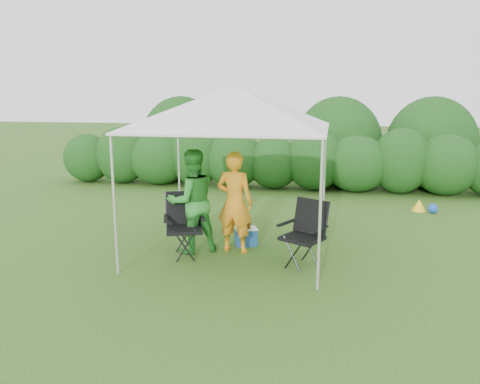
% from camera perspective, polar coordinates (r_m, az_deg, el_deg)
% --- Properties ---
extents(ground, '(70.00, 70.00, 0.00)m').
position_cam_1_polar(ground, '(7.87, -1.42, -8.06)').
color(ground, '#3A631F').
extents(hedge, '(13.12, 1.53, 1.80)m').
position_cam_1_polar(hedge, '(13.45, 4.12, 3.86)').
color(hedge, '#1C4E18').
rests_on(hedge, ground).
extents(canopy, '(3.10, 3.10, 2.83)m').
position_cam_1_polar(canopy, '(7.90, -0.71, 10.26)').
color(canopy, silver).
rests_on(canopy, ground).
extents(chair_right, '(0.81, 0.79, 1.05)m').
position_cam_1_polar(chair_right, '(7.48, 8.01, -4.47)').
color(chair_right, black).
rests_on(chair_right, ground).
extents(chair_left, '(0.79, 0.76, 1.07)m').
position_cam_1_polar(chair_left, '(7.93, -6.84, -3.42)').
color(chair_left, black).
rests_on(chair_left, ground).
extents(man, '(0.70, 0.51, 1.75)m').
position_cam_1_polar(man, '(7.96, -0.66, -1.25)').
color(man, orange).
rests_on(man, ground).
extents(woman, '(1.10, 1.05, 1.78)m').
position_cam_1_polar(woman, '(8.00, -5.88, -1.14)').
color(woman, green).
rests_on(woman, ground).
extents(cooler, '(0.47, 0.42, 0.33)m').
position_cam_1_polar(cooler, '(8.47, 0.71, -5.44)').
color(cooler, navy).
rests_on(cooler, ground).
extents(bottle, '(0.07, 0.07, 0.27)m').
position_cam_1_polar(bottle, '(8.33, 1.07, -3.61)').
color(bottle, '#592D0C').
rests_on(bottle, cooler).
extents(lawn_toy, '(0.55, 0.46, 0.27)m').
position_cam_1_polar(lawn_toy, '(11.69, 21.36, -1.60)').
color(lawn_toy, yellow).
rests_on(lawn_toy, ground).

